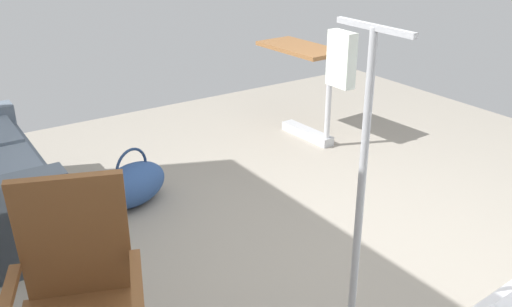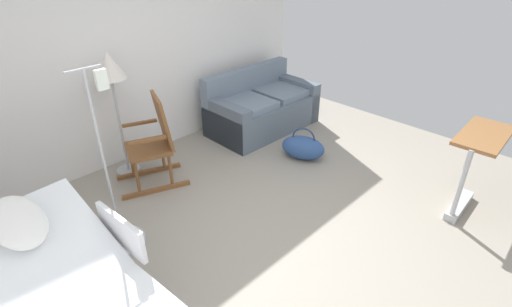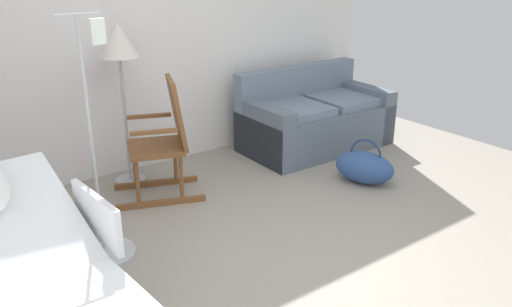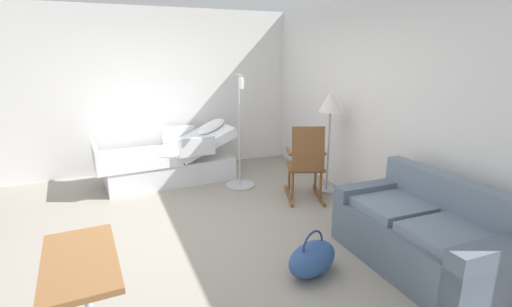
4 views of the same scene
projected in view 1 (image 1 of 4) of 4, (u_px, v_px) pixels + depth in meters
The scene contains 3 objects.
ground_plane at pixel (327, 252), 3.54m from camera, with size 6.37×6.37×0.00m, color gray.
overbed_table at pixel (305, 81), 5.15m from camera, with size 0.85×0.44×0.84m.
duffel_bag at pixel (133, 184), 4.07m from camera, with size 0.51×0.64×0.43m.
Camera 1 is at (-2.25, 2.04, 1.96)m, focal length 39.85 mm.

